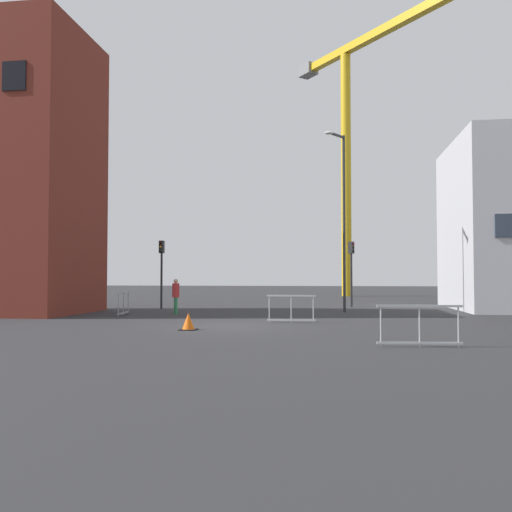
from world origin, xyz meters
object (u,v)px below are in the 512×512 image
traffic_light_verge (351,263)px  pedestrian_walking (176,294)px  streetlamp_tall (342,211)px  traffic_cone_by_barrier (188,322)px  construction_crane (349,126)px  traffic_light_island (162,263)px

traffic_light_verge → pedestrian_walking: 11.14m
streetlamp_tall → traffic_cone_by_barrier: streetlamp_tall is taller
construction_crane → traffic_light_island: construction_crane is taller
traffic_light_verge → traffic_light_island: size_ratio=1.01×
construction_crane → streetlamp_tall: size_ratio=2.57×
traffic_light_island → traffic_cone_by_barrier: traffic_light_island is taller
construction_crane → traffic_light_verge: 21.48m
streetlamp_tall → traffic_light_verge: 5.27m
construction_crane → pedestrian_walking: bearing=-110.5°
pedestrian_walking → traffic_light_island: bearing=116.4°
construction_crane → pedestrian_walking: 29.57m
construction_crane → streetlamp_tall: (-1.09, -21.78, -10.30)m
traffic_light_verge → traffic_light_island: (-10.59, -2.85, -0.02)m
construction_crane → traffic_cone_by_barrier: size_ratio=40.02×
traffic_light_verge → traffic_light_island: bearing=-164.9°
traffic_light_island → traffic_cone_by_barrier: bearing=-68.0°
streetlamp_tall → traffic_cone_by_barrier: (-5.36, -9.78, -4.86)m
traffic_cone_by_barrier → traffic_light_verge: bearing=67.5°
streetlamp_tall → traffic_light_island: size_ratio=2.36×
traffic_light_island → traffic_light_verge: bearing=15.1°
traffic_cone_by_barrier → streetlamp_tall: bearing=61.3°
traffic_light_island → pedestrian_walking: traffic_light_island is taller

